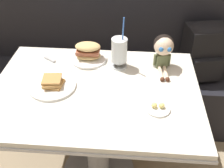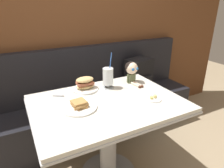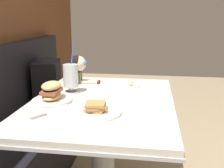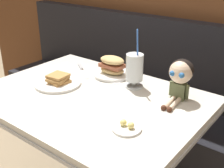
{
  "view_description": "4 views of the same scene",
  "coord_description": "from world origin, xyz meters",
  "px_view_note": "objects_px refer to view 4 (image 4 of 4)",
  "views": [
    {
      "loc": [
        0.18,
        -0.95,
        1.64
      ],
      "look_at": [
        0.09,
        0.14,
        0.8
      ],
      "focal_mm": 44.33,
      "sensor_mm": 36.0,
      "label": 1
    },
    {
      "loc": [
        -0.59,
        -1.03,
        1.44
      ],
      "look_at": [
        0.07,
        0.24,
        0.85
      ],
      "focal_mm": 32.16,
      "sensor_mm": 36.0,
      "label": 2
    },
    {
      "loc": [
        -1.47,
        -0.09,
        1.22
      ],
      "look_at": [
        0.11,
        0.14,
        0.81
      ],
      "focal_mm": 43.95,
      "sensor_mm": 36.0,
      "label": 3
    },
    {
      "loc": [
        0.88,
        -0.77,
        1.37
      ],
      "look_at": [
        0.11,
        0.22,
        0.82
      ],
      "focal_mm": 46.36,
      "sensor_mm": 36.0,
      "label": 4
    }
  ],
  "objects_px": {
    "milkshake_glass": "(135,69)",
    "seated_doll": "(181,74)",
    "sandwich_plate": "(112,68)",
    "butter_saucer": "(127,127)",
    "toast_plate": "(58,82)",
    "butter_knife": "(82,69)"
  },
  "relations": [
    {
      "from": "toast_plate",
      "to": "butter_saucer",
      "type": "bearing_deg",
      "value": -13.44
    },
    {
      "from": "toast_plate",
      "to": "milkshake_glass",
      "type": "height_order",
      "value": "milkshake_glass"
    },
    {
      "from": "butter_knife",
      "to": "seated_doll",
      "type": "xyz_separation_m",
      "value": [
        0.64,
        0.0,
        0.12
      ]
    },
    {
      "from": "milkshake_glass",
      "to": "seated_doll",
      "type": "distance_m",
      "value": 0.25
    },
    {
      "from": "sandwich_plate",
      "to": "seated_doll",
      "type": "distance_m",
      "value": 0.44
    },
    {
      "from": "butter_saucer",
      "to": "seated_doll",
      "type": "relative_size",
      "value": 0.54
    },
    {
      "from": "toast_plate",
      "to": "sandwich_plate",
      "type": "xyz_separation_m",
      "value": [
        0.15,
        0.28,
        0.03
      ]
    },
    {
      "from": "toast_plate",
      "to": "butter_knife",
      "type": "height_order",
      "value": "toast_plate"
    },
    {
      "from": "toast_plate",
      "to": "sandwich_plate",
      "type": "height_order",
      "value": "sandwich_plate"
    },
    {
      "from": "milkshake_glass",
      "to": "seated_doll",
      "type": "xyz_separation_m",
      "value": [
        0.25,
        0.02,
        0.03
      ]
    },
    {
      "from": "butter_knife",
      "to": "milkshake_glass",
      "type": "bearing_deg",
      "value": -2.3
    },
    {
      "from": "sandwich_plate",
      "to": "seated_doll",
      "type": "height_order",
      "value": "seated_doll"
    },
    {
      "from": "sandwich_plate",
      "to": "butter_knife",
      "type": "height_order",
      "value": "sandwich_plate"
    },
    {
      "from": "sandwich_plate",
      "to": "butter_saucer",
      "type": "height_order",
      "value": "sandwich_plate"
    },
    {
      "from": "milkshake_glass",
      "to": "butter_saucer",
      "type": "bearing_deg",
      "value": -59.88
    },
    {
      "from": "butter_saucer",
      "to": "seated_doll",
      "type": "distance_m",
      "value": 0.39
    },
    {
      "from": "milkshake_glass",
      "to": "butter_knife",
      "type": "bearing_deg",
      "value": 177.7
    },
    {
      "from": "butter_knife",
      "to": "seated_doll",
      "type": "bearing_deg",
      "value": 0.08
    },
    {
      "from": "seated_doll",
      "to": "toast_plate",
      "type": "bearing_deg",
      "value": -157.39
    },
    {
      "from": "butter_saucer",
      "to": "butter_knife",
      "type": "height_order",
      "value": "butter_saucer"
    },
    {
      "from": "milkshake_glass",
      "to": "toast_plate",
      "type": "bearing_deg",
      "value": -146.15
    },
    {
      "from": "sandwich_plate",
      "to": "butter_knife",
      "type": "distance_m",
      "value": 0.21
    }
  ]
}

